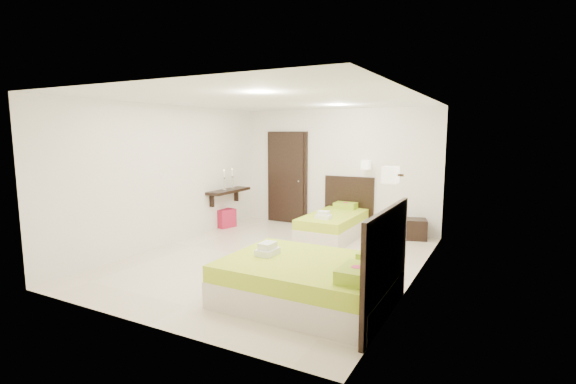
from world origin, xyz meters
The scene contains 7 objects.
floor centered at (0.00, 0.00, 0.00)m, with size 5.50×5.50×0.00m, color beige.
bed_single centered at (0.32, 1.91, 0.28)m, with size 1.11×1.84×1.52m.
bed_double centered at (1.32, -1.35, 0.30)m, with size 2.03×1.72×1.67m.
nightstand centered at (1.78, 2.47, 0.20)m, with size 0.45×0.40×0.40m, color black.
ottoman centered at (-2.22, 1.60, 0.20)m, with size 0.40×0.40×0.40m, color #A01533.
door centered at (-1.20, 2.70, 1.05)m, with size 1.02×0.15×2.14m.
console_shelf centered at (-2.08, 1.60, 0.82)m, with size 0.35×1.20×0.78m.
Camera 1 is at (3.35, -5.82, 2.07)m, focal length 26.00 mm.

